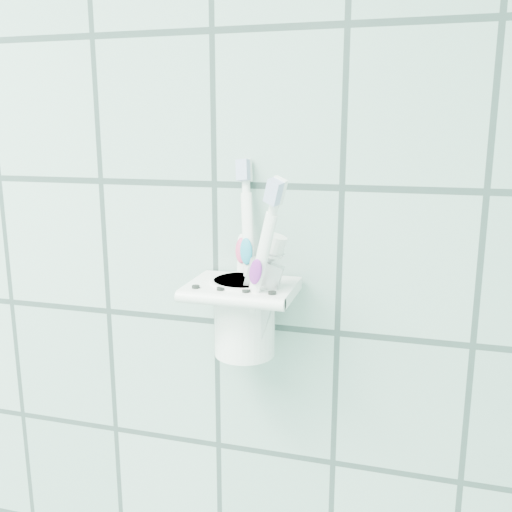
{
  "coord_description": "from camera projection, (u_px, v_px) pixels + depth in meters",
  "views": [
    {
      "loc": [
        0.81,
        0.58,
        1.48
      ],
      "look_at": [
        0.67,
        1.1,
        1.36
      ],
      "focal_mm": 40.0,
      "sensor_mm": 36.0,
      "label": 1
    }
  ],
  "objects": [
    {
      "name": "holder_bracket",
      "position": [
        242.0,
        290.0,
        0.62
      ],
      "size": [
        0.12,
        0.1,
        0.04
      ],
      "color": "white",
      "rests_on": "wall_back"
    },
    {
      "name": "cup",
      "position": [
        245.0,
        314.0,
        0.63
      ],
      "size": [
        0.08,
        0.08,
        0.09
      ],
      "color": "white",
      "rests_on": "holder_bracket"
    },
    {
      "name": "toothbrush_pink",
      "position": [
        252.0,
        255.0,
        0.62
      ],
      "size": [
        0.03,
        0.05,
        0.21
      ],
      "rotation": [
        -0.17,
        -0.12,
        -0.15
      ],
      "color": "white",
      "rests_on": "cup"
    },
    {
      "name": "toothbrush_blue",
      "position": [
        241.0,
        254.0,
        0.62
      ],
      "size": [
        0.03,
        0.07,
        0.21
      ],
      "rotation": [
        -0.36,
        -0.08,
        0.03
      ],
      "color": "white",
      "rests_on": "cup"
    },
    {
      "name": "toothbrush_orange",
      "position": [
        240.0,
        258.0,
        0.61
      ],
      "size": [
        0.06,
        0.06,
        0.21
      ],
      "rotation": [
        0.13,
        0.34,
        -0.37
      ],
      "color": "white",
      "rests_on": "cup"
    },
    {
      "name": "toothpaste_tube",
      "position": [
        242.0,
        283.0,
        0.61
      ],
      "size": [
        0.06,
        0.03,
        0.14
      ],
      "rotation": [
        -0.0,
        0.27,
        0.0
      ],
      "color": "silver",
      "rests_on": "cup"
    }
  ]
}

